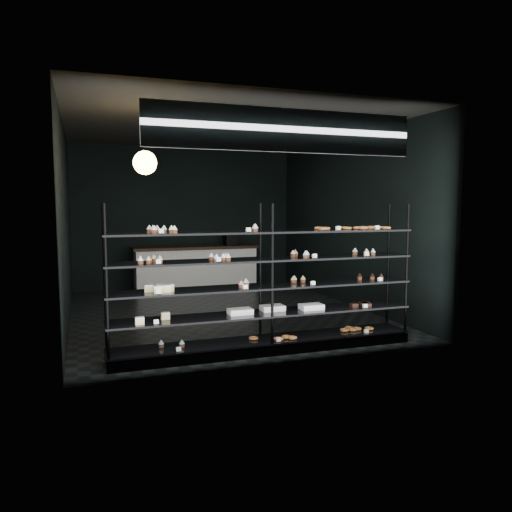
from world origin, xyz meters
The scene contains 5 objects.
room centered at (0.00, 0.00, 1.60)m, with size 5.01×6.01×3.20m.
display_shelf centered at (-0.07, -2.45, 0.63)m, with size 4.00×0.50×1.91m.
signage centered at (0.00, -2.93, 2.75)m, with size 3.30×0.05×0.50m.
pendant_lamp centered at (-1.44, -1.54, 2.45)m, with size 0.31×0.31×0.89m.
service_counter centered at (0.12, 2.50, 0.50)m, with size 2.76×0.65×1.23m.
Camera 1 is at (-2.25, -8.37, 1.89)m, focal length 35.00 mm.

